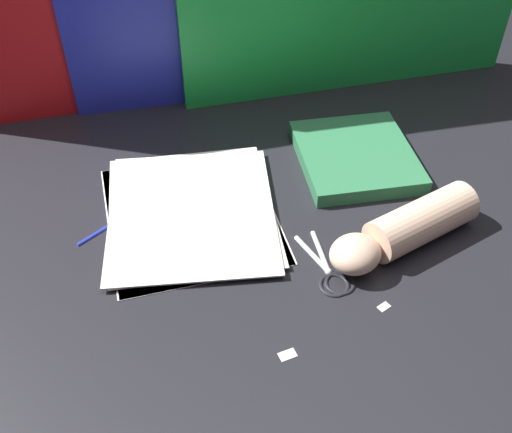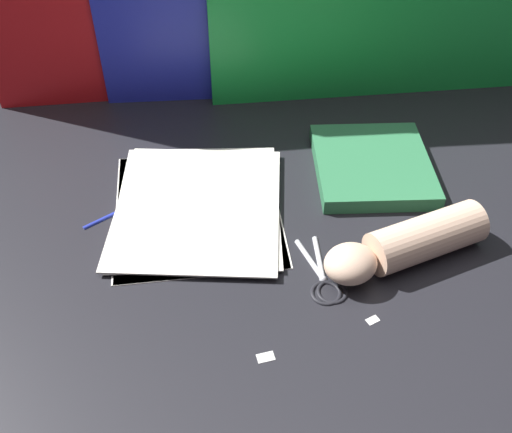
# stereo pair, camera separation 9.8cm
# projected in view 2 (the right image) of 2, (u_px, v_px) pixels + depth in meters

# --- Properties ---
(ground_plane) EXTENTS (6.00, 6.00, 0.00)m
(ground_plane) POSITION_uv_depth(u_px,v_px,m) (267.00, 238.00, 1.03)
(ground_plane) COLOR black
(paper_stack) EXTENTS (0.32, 0.36, 0.01)m
(paper_stack) POSITION_uv_depth(u_px,v_px,m) (198.00, 206.00, 1.08)
(paper_stack) COLOR white
(paper_stack) RESTS_ON ground_plane
(book_closed) EXTENTS (0.22, 0.24, 0.03)m
(book_closed) POSITION_uv_depth(u_px,v_px,m) (372.00, 165.00, 1.15)
(book_closed) COLOR #2D7247
(book_closed) RESTS_ON ground_plane
(scissors) EXTENTS (0.08, 0.15, 0.01)m
(scissors) POSITION_uv_depth(u_px,v_px,m) (325.00, 280.00, 0.95)
(scissors) COLOR silver
(scissors) RESTS_ON ground_plane
(hand_forearm) EXTENTS (0.29, 0.18, 0.07)m
(hand_forearm) POSITION_uv_depth(u_px,v_px,m) (407.00, 244.00, 0.97)
(hand_forearm) COLOR beige
(hand_forearm) RESTS_ON ground_plane
(paper_scrap_near) EXTENTS (0.02, 0.02, 0.00)m
(paper_scrap_near) POSITION_uv_depth(u_px,v_px,m) (373.00, 320.00, 0.90)
(paper_scrap_near) COLOR white
(paper_scrap_near) RESTS_ON ground_plane
(paper_scrap_mid) EXTENTS (0.03, 0.02, 0.00)m
(paper_scrap_mid) POSITION_uv_depth(u_px,v_px,m) (266.00, 357.00, 0.85)
(paper_scrap_mid) COLOR white
(paper_scrap_mid) RESTS_ON ground_plane
(pen) EXTENTS (0.11, 0.09, 0.01)m
(pen) POSITION_uv_depth(u_px,v_px,m) (117.00, 211.00, 1.07)
(pen) COLOR #2333B2
(pen) RESTS_ON ground_plane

